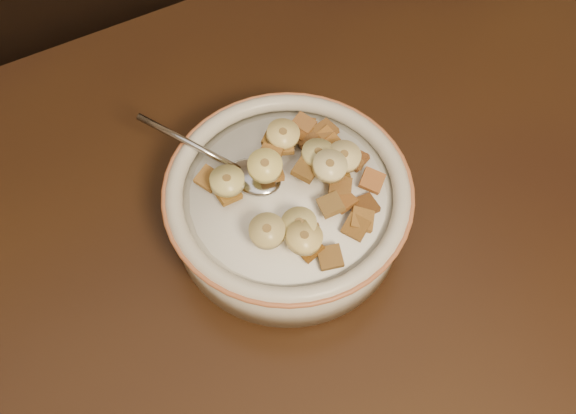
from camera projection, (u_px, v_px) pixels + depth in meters
name	position (u px, v px, depth m)	size (l,w,h in m)	color
table	(319.00, 335.00, 0.60)	(1.40, 0.90, 0.04)	black
chair	(120.00, 103.00, 1.10)	(0.40, 0.40, 0.90)	black
cereal_bowl	(288.00, 209.00, 0.61)	(0.22, 0.22, 0.05)	beige
milk	(288.00, 194.00, 0.59)	(0.18, 0.18, 0.00)	white
spoon	(254.00, 177.00, 0.59)	(0.04, 0.05, 0.01)	#ABADB1
cereal_square_0	(309.00, 248.00, 0.55)	(0.02, 0.02, 0.01)	brown
cereal_square_1	(270.00, 156.00, 0.59)	(0.02, 0.02, 0.01)	#945E25
cereal_square_2	(325.00, 130.00, 0.62)	(0.02, 0.02, 0.01)	brown
cereal_square_3	(228.00, 193.00, 0.58)	(0.02, 0.02, 0.01)	olive
cereal_square_4	(362.00, 219.00, 0.57)	(0.02, 0.02, 0.01)	#945C23
cereal_square_5	(355.00, 159.00, 0.60)	(0.02, 0.02, 0.01)	brown
cereal_square_6	(331.00, 205.00, 0.57)	(0.02, 0.02, 0.01)	olive
cereal_square_7	(208.00, 178.00, 0.59)	(0.02, 0.02, 0.01)	olive
cereal_square_8	(305.00, 170.00, 0.57)	(0.02, 0.02, 0.01)	brown
cereal_square_9	(275.00, 138.00, 0.61)	(0.02, 0.02, 0.01)	brown
cereal_square_10	(309.00, 137.00, 0.62)	(0.02, 0.02, 0.01)	brown
cereal_square_11	(271.00, 172.00, 0.58)	(0.02, 0.02, 0.01)	brown
cereal_square_12	(307.00, 235.00, 0.55)	(0.02, 0.02, 0.01)	brown
cereal_square_13	(305.00, 138.00, 0.62)	(0.02, 0.02, 0.01)	brown
cereal_square_14	(304.00, 126.00, 0.62)	(0.02, 0.02, 0.01)	brown
cereal_square_15	(336.00, 174.00, 0.59)	(0.02, 0.02, 0.01)	olive
cereal_square_16	(303.00, 124.00, 0.62)	(0.02, 0.02, 0.01)	brown
cereal_square_17	(365.00, 206.00, 0.58)	(0.02, 0.02, 0.01)	brown
cereal_square_18	(318.00, 156.00, 0.60)	(0.02, 0.02, 0.01)	brown
cereal_square_19	(340.00, 187.00, 0.58)	(0.02, 0.02, 0.01)	brown
cereal_square_20	(343.00, 200.00, 0.57)	(0.02, 0.02, 0.01)	brown
cereal_square_21	(372.00, 181.00, 0.59)	(0.02, 0.02, 0.01)	#985826
cereal_square_22	(356.00, 227.00, 0.56)	(0.02, 0.02, 0.01)	brown
cereal_square_23	(283.00, 145.00, 0.60)	(0.02, 0.02, 0.01)	olive
cereal_square_24	(326.00, 139.00, 0.61)	(0.02, 0.02, 0.01)	#965E2D
cereal_square_25	(355.00, 159.00, 0.60)	(0.02, 0.02, 0.01)	#985D2C
cereal_square_26	(330.00, 257.00, 0.55)	(0.02, 0.02, 0.01)	brown
banana_slice_0	(299.00, 225.00, 0.55)	(0.03, 0.03, 0.01)	#D1BA6D
banana_slice_1	(227.00, 181.00, 0.57)	(0.03, 0.03, 0.01)	#D7CC76
banana_slice_2	(304.00, 238.00, 0.54)	(0.03, 0.03, 0.01)	#F1D477
banana_slice_3	(318.00, 154.00, 0.58)	(0.03, 0.03, 0.01)	#D3CB85
banana_slice_4	(265.00, 166.00, 0.57)	(0.03, 0.03, 0.01)	#F2E174
banana_slice_5	(330.00, 166.00, 0.57)	(0.03, 0.03, 0.01)	#F8ECA4
banana_slice_6	(283.00, 134.00, 0.60)	(0.03, 0.03, 0.01)	#EEDD83
banana_slice_7	(344.00, 157.00, 0.58)	(0.03, 0.03, 0.01)	beige
banana_slice_8	(267.00, 231.00, 0.54)	(0.03, 0.03, 0.01)	tan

